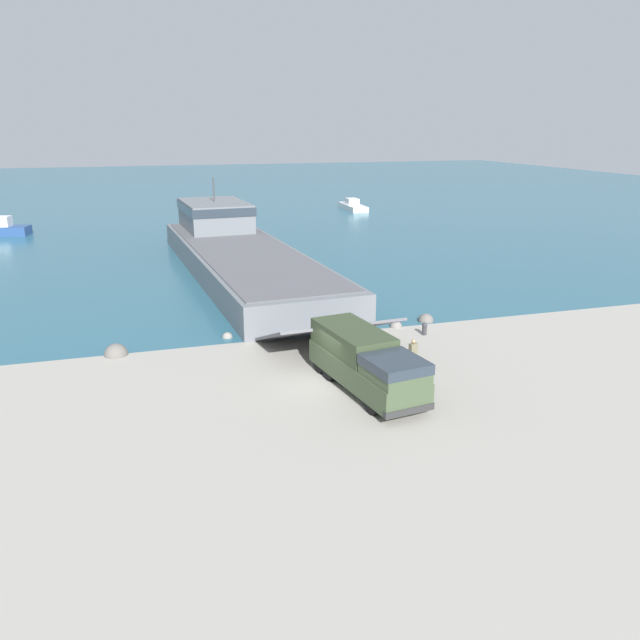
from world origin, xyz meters
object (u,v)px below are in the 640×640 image
(military_truck, at_px, (366,361))
(landing_craft, at_px, (237,249))
(moored_boat_a, at_px, (353,206))
(mooring_bollard, at_px, (424,328))
(soldier_on_ramp, at_px, (413,352))

(military_truck, bearing_deg, landing_craft, 174.29)
(moored_boat_a, relative_size, mooring_bollard, 10.39)
(moored_boat_a, distance_m, mooring_bollard, 60.76)
(military_truck, height_order, soldier_on_ramp, military_truck)
(military_truck, bearing_deg, moored_boat_a, 152.26)
(military_truck, xyz_separation_m, soldier_on_ramp, (3.34, 1.81, -0.53))
(military_truck, distance_m, soldier_on_ramp, 3.83)
(military_truck, bearing_deg, soldier_on_ramp, 109.90)
(mooring_bollard, bearing_deg, landing_craft, 109.74)
(landing_craft, height_order, soldier_on_ramp, landing_craft)
(landing_craft, bearing_deg, mooring_bollard, -73.89)
(soldier_on_ramp, distance_m, moored_boat_a, 66.53)
(moored_boat_a, bearing_deg, soldier_on_ramp, 75.30)
(moored_boat_a, bearing_deg, military_truck, 73.10)
(mooring_bollard, bearing_deg, moored_boat_a, 74.46)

